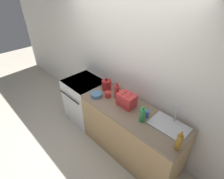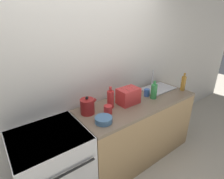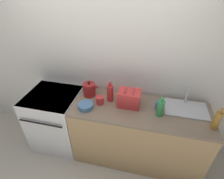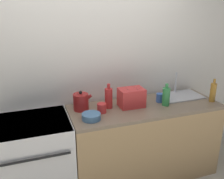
# 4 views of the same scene
# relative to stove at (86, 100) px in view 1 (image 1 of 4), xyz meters

# --- Properties ---
(ground_plane) EXTENTS (12.00, 12.00, 0.00)m
(ground_plane) POSITION_rel_stove_xyz_m (0.62, -0.33, -0.47)
(ground_plane) COLOR beige
(wall_back) EXTENTS (8.00, 0.05, 2.60)m
(wall_back) POSITION_rel_stove_xyz_m (0.62, 0.39, 0.83)
(wall_back) COLOR silver
(wall_back) RESTS_ON ground_plane
(stove) EXTENTS (0.72, 0.70, 0.92)m
(stove) POSITION_rel_stove_xyz_m (0.00, 0.00, 0.00)
(stove) COLOR silver
(stove) RESTS_ON ground_plane
(counter_block) EXTENTS (1.75, 0.65, 0.92)m
(counter_block) POSITION_rel_stove_xyz_m (1.24, -0.00, -0.01)
(counter_block) COLOR tan
(counter_block) RESTS_ON ground_plane
(kettle) EXTENTS (0.21, 0.17, 0.22)m
(kettle) POSITION_rel_stove_xyz_m (0.52, 0.13, 0.54)
(kettle) COLOR maroon
(kettle) RESTS_ON counter_block
(toaster) EXTENTS (0.28, 0.20, 0.21)m
(toaster) POSITION_rel_stove_xyz_m (1.08, 0.03, 0.55)
(toaster) COLOR red
(toaster) RESTS_ON counter_block
(sink_tray) EXTENTS (0.52, 0.34, 0.28)m
(sink_tray) POSITION_rel_stove_xyz_m (1.80, 0.12, 0.46)
(sink_tray) COLOR #B7B7BC
(sink_tray) RESTS_ON counter_block
(bottle_red) EXTENTS (0.09, 0.09, 0.28)m
(bottle_red) POSITION_rel_stove_xyz_m (0.83, 0.08, 0.57)
(bottle_red) COLOR #B72828
(bottle_red) RESTS_ON counter_block
(bottle_green) EXTENTS (0.09, 0.09, 0.26)m
(bottle_green) POSITION_rel_stove_xyz_m (1.47, -0.07, 0.56)
(bottle_green) COLOR #338C47
(bottle_green) RESTS_ON counter_block
(bottle_amber) EXTENTS (0.07, 0.07, 0.28)m
(bottle_amber) POSITION_rel_stove_xyz_m (2.06, -0.15, 0.57)
(bottle_amber) COLOR #9E6B23
(bottle_amber) RESTS_ON counter_block
(cup_red) EXTENTS (0.10, 0.10, 0.10)m
(cup_red) POSITION_rel_stove_xyz_m (0.72, -0.02, 0.50)
(cup_red) COLOR red
(cup_red) RESTS_ON counter_block
(cup_blue) EXTENTS (0.08, 0.08, 0.10)m
(cup_blue) POSITION_rel_stove_xyz_m (1.45, 0.04, 0.50)
(cup_blue) COLOR #3860B2
(cup_blue) RESTS_ON counter_block
(bowl) EXTENTS (0.19, 0.19, 0.06)m
(bowl) POSITION_rel_stove_xyz_m (0.57, -0.15, 0.48)
(bowl) COLOR teal
(bowl) RESTS_ON counter_block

